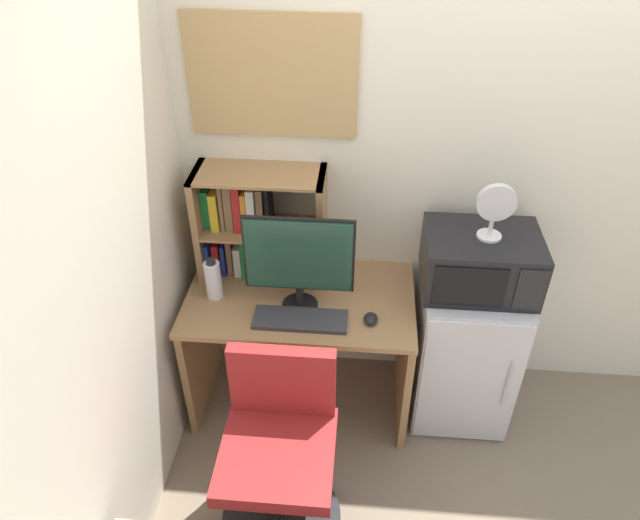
{
  "coord_description": "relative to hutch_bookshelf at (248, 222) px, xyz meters",
  "views": [
    {
      "loc": [
        -0.71,
        -2.49,
        2.55
      ],
      "look_at": [
        -0.89,
        -0.36,
        0.98
      ],
      "focal_mm": 32.71,
      "sensor_mm": 36.0,
      "label": 1
    }
  ],
  "objects": [
    {
      "name": "desk_fan",
      "position": [
        1.12,
        -0.16,
        0.24
      ],
      "size": [
        0.17,
        0.11,
        0.27
      ],
      "color": "silver",
      "rests_on": "microwave"
    },
    {
      "name": "computer_mouse",
      "position": [
        0.62,
        -0.36,
        -0.26
      ],
      "size": [
        0.06,
        0.08,
        0.04
      ],
      "primitive_type": "ellipsoid",
      "color": "black",
      "rests_on": "desk"
    },
    {
      "name": "hutch_bookshelf",
      "position": [
        0.0,
        0.0,
        0.0
      ],
      "size": [
        0.62,
        0.27,
        0.56
      ],
      "color": "#997047",
      "rests_on": "desk"
    },
    {
      "name": "desk_chair",
      "position": [
        0.26,
        -0.88,
        -0.62
      ],
      "size": [
        0.54,
        0.54,
        0.88
      ],
      "color": "black",
      "rests_on": "ground_plane"
    },
    {
      "name": "monitor",
      "position": [
        0.28,
        -0.28,
        -0.0
      ],
      "size": [
        0.5,
        0.17,
        0.49
      ],
      "color": "black",
      "rests_on": "desk"
    },
    {
      "name": "wall_back",
      "position": [
        1.67,
        0.14,
        0.28
      ],
      "size": [
        6.4,
        0.04,
        2.6
      ],
      "primitive_type": "cube",
      "color": "silver",
      "rests_on": "ground_plane"
    },
    {
      "name": "water_bottle",
      "position": [
        -0.14,
        -0.23,
        -0.18
      ],
      "size": [
        0.08,
        0.08,
        0.22
      ],
      "color": "silver",
      "rests_on": "desk"
    },
    {
      "name": "wall_left",
      "position": [
        -0.35,
        -1.48,
        0.28
      ],
      "size": [
        0.04,
        4.4,
        2.6
      ],
      "primitive_type": "cube",
      "color": "silver",
      "rests_on": "ground_plane"
    },
    {
      "name": "desk",
      "position": [
        0.27,
        -0.2,
        -0.52
      ],
      "size": [
        1.11,
        0.65,
        0.73
      ],
      "color": "#997047",
      "rests_on": "ground_plane"
    },
    {
      "name": "keyboard",
      "position": [
        0.29,
        -0.38,
        -0.27
      ],
      "size": [
        0.43,
        0.15,
        0.02
      ],
      "primitive_type": "cube",
      "color": "#333338",
      "rests_on": "desk"
    },
    {
      "name": "mini_fridge",
      "position": [
        1.11,
        -0.16,
        -0.6
      ],
      "size": [
        0.49,
        0.53,
        0.83
      ],
      "color": "silver",
      "rests_on": "ground_plane"
    },
    {
      "name": "wall_corkboard",
      "position": [
        0.13,
        0.11,
        0.69
      ],
      "size": [
        0.75,
        0.02,
        0.54
      ],
      "primitive_type": "cube",
      "color": "tan"
    },
    {
      "name": "microwave",
      "position": [
        1.11,
        -0.16,
        -0.05
      ],
      "size": [
        0.52,
        0.4,
        0.27
      ],
      "color": "black",
      "rests_on": "mini_fridge"
    }
  ]
}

